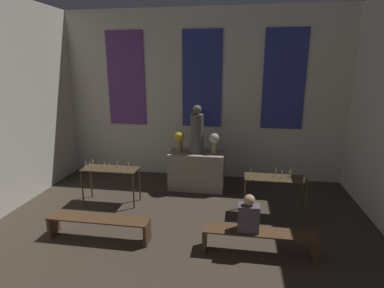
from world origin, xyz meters
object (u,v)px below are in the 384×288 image
at_px(candle_rack_left, 110,173).
at_px(person_seated, 249,215).
at_px(flower_vase_right, 215,141).
at_px(candle_rack_right, 275,182).
at_px(flower_vase_left, 179,139).
at_px(statue, 197,131).
at_px(pew_back_right, 259,237).
at_px(pew_back_left, 99,223).
at_px(altar, 197,170).

xyz_separation_m(candle_rack_left, person_seated, (3.17, -1.51, -0.03)).
xyz_separation_m(flower_vase_right, candle_rack_right, (1.42, -1.20, -0.58)).
height_order(flower_vase_left, person_seated, flower_vase_left).
relative_size(candle_rack_right, person_seated, 1.97).
bearing_deg(candle_rack_left, statue, 32.56).
bearing_deg(pew_back_right, person_seated, -180.00).
distance_m(statue, candle_rack_left, 2.37).
distance_m(flower_vase_right, pew_back_left, 3.49).
distance_m(flower_vase_left, candle_rack_left, 1.95).
height_order(altar, pew_back_right, altar).
bearing_deg(person_seated, flower_vase_left, 122.78).
distance_m(flower_vase_right, person_seated, 2.90).
bearing_deg(flower_vase_left, person_seated, -57.22).
relative_size(candle_rack_right, pew_back_right, 0.67).
distance_m(candle_rack_right, person_seated, 1.63).
relative_size(flower_vase_right, candle_rack_right, 0.42).
relative_size(altar, candle_rack_left, 1.09).
height_order(flower_vase_left, pew_back_left, flower_vase_left).
relative_size(flower_vase_right, pew_back_right, 0.28).
xyz_separation_m(altar, candle_rack_right, (1.88, -1.20, 0.25)).
height_order(statue, pew_back_left, statue).
bearing_deg(pew_back_right, altar, 118.55).
xyz_separation_m(flower_vase_right, pew_back_left, (-1.94, -2.71, -1.01)).
bearing_deg(flower_vase_right, candle_rack_right, -40.31).
height_order(altar, flower_vase_right, flower_vase_right).
height_order(flower_vase_left, candle_rack_left, flower_vase_left).
xyz_separation_m(statue, flower_vase_right, (0.46, 0.00, -0.23)).
distance_m(flower_vase_left, candle_rack_right, 2.70).
height_order(altar, pew_back_left, altar).
relative_size(altar, flower_vase_right, 2.61).
bearing_deg(altar, candle_rack_right, -32.58).
distance_m(candle_rack_right, pew_back_left, 3.71).
distance_m(candle_rack_left, candle_rack_right, 3.76).
xyz_separation_m(pew_back_left, pew_back_right, (2.95, 0.00, 0.00)).
distance_m(altar, candle_rack_left, 2.25).
bearing_deg(pew_back_right, flower_vase_left, 125.57).
height_order(flower_vase_right, candle_rack_left, flower_vase_right).
xyz_separation_m(flower_vase_left, candle_rack_left, (-1.42, -1.20, -0.58)).
bearing_deg(candle_rack_right, candle_rack_left, 179.98).
bearing_deg(statue, person_seated, -64.69).
bearing_deg(flower_vase_right, altar, 180.00).
distance_m(candle_rack_left, person_seated, 3.51).
relative_size(flower_vase_left, pew_back_right, 0.28).
height_order(candle_rack_right, person_seated, person_seated).
xyz_separation_m(flower_vase_left, pew_back_right, (1.94, -2.71, -1.01)).
xyz_separation_m(statue, pew_back_right, (1.48, -2.71, -1.24)).
bearing_deg(pew_back_left, pew_back_right, 0.00).
bearing_deg(person_seated, candle_rack_right, 68.46).
xyz_separation_m(candle_rack_left, pew_back_right, (3.36, -1.51, -0.43)).
relative_size(statue, flower_vase_right, 2.27).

